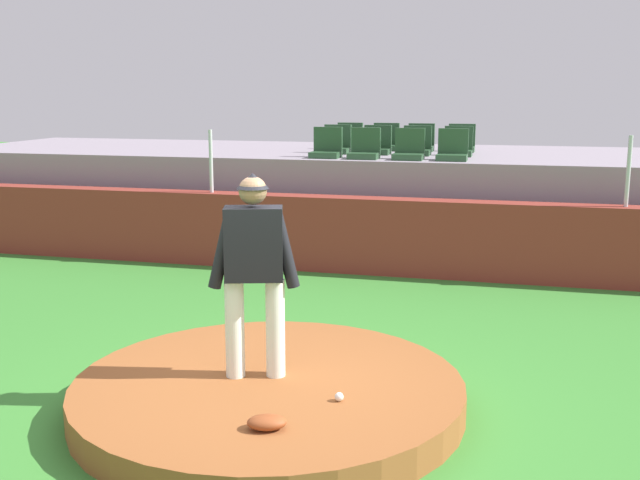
{
  "coord_description": "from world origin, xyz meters",
  "views": [
    {
      "loc": [
        1.99,
        -6.0,
        2.77
      ],
      "look_at": [
        0.0,
        1.84,
        1.17
      ],
      "focal_mm": 42.65,
      "sensor_mm": 36.0,
      "label": 1
    }
  ],
  "objects_px": {
    "stadium_chair_0": "(327,148)",
    "stadium_chair_3": "(452,150)",
    "stadium_chair_10": "(421,142)",
    "pitcher": "(254,261)",
    "stadium_chair_2": "(409,150)",
    "stadium_chair_1": "(365,149)",
    "stadium_chair_11": "(461,143)",
    "stadium_chair_4": "(337,144)",
    "stadium_chair_5": "(377,145)",
    "baseball": "(339,397)",
    "fielding_glove": "(267,422)",
    "stadium_chair_6": "(417,146)",
    "stadium_chair_9": "(386,142)",
    "stadium_chair_7": "(458,147)",
    "stadium_chair_8": "(349,141)"
  },
  "relations": [
    {
      "from": "stadium_chair_5",
      "to": "stadium_chair_10",
      "type": "height_order",
      "value": "same"
    },
    {
      "from": "stadium_chair_4",
      "to": "stadium_chair_7",
      "type": "height_order",
      "value": "same"
    },
    {
      "from": "stadium_chair_1",
      "to": "stadium_chair_6",
      "type": "xyz_separation_m",
      "value": [
        0.74,
        0.9,
        0.0
      ]
    },
    {
      "from": "stadium_chair_1",
      "to": "stadium_chair_5",
      "type": "xyz_separation_m",
      "value": [
        0.04,
        0.93,
        0.0
      ]
    },
    {
      "from": "stadium_chair_7",
      "to": "stadium_chair_10",
      "type": "xyz_separation_m",
      "value": [
        -0.75,
        0.89,
        0.0
      ]
    },
    {
      "from": "baseball",
      "to": "stadium_chair_3",
      "type": "xyz_separation_m",
      "value": [
        0.34,
        6.64,
        1.51
      ]
    },
    {
      "from": "stadium_chair_11",
      "to": "stadium_chair_3",
      "type": "bearing_deg",
      "value": 89.39
    },
    {
      "from": "baseball",
      "to": "fielding_glove",
      "type": "distance_m",
      "value": 0.76
    },
    {
      "from": "stadium_chair_5",
      "to": "stadium_chair_7",
      "type": "distance_m",
      "value": 1.41
    },
    {
      "from": "stadium_chair_1",
      "to": "stadium_chair_11",
      "type": "xyz_separation_m",
      "value": [
        1.44,
        1.82,
        0.0
      ]
    },
    {
      "from": "stadium_chair_3",
      "to": "stadium_chair_8",
      "type": "bearing_deg",
      "value": -40.53
    },
    {
      "from": "baseball",
      "to": "stadium_chair_2",
      "type": "height_order",
      "value": "stadium_chair_2"
    },
    {
      "from": "fielding_glove",
      "to": "stadium_chair_5",
      "type": "distance_m",
      "value": 8.34
    },
    {
      "from": "stadium_chair_6",
      "to": "stadium_chair_0",
      "type": "bearing_deg",
      "value": 32.0
    },
    {
      "from": "stadium_chair_6",
      "to": "stadium_chair_8",
      "type": "distance_m",
      "value": 1.66
    },
    {
      "from": "baseball",
      "to": "stadium_chair_4",
      "type": "bearing_deg",
      "value": 103.23
    },
    {
      "from": "fielding_glove",
      "to": "stadium_chair_5",
      "type": "height_order",
      "value": "stadium_chair_5"
    },
    {
      "from": "stadium_chair_3",
      "to": "stadium_chair_7",
      "type": "bearing_deg",
      "value": -91.66
    },
    {
      "from": "stadium_chair_4",
      "to": "stadium_chair_7",
      "type": "relative_size",
      "value": 1.0
    },
    {
      "from": "stadium_chair_2",
      "to": "stadium_chair_11",
      "type": "relative_size",
      "value": 1.0
    },
    {
      "from": "stadium_chair_7",
      "to": "stadium_chair_8",
      "type": "height_order",
      "value": "same"
    },
    {
      "from": "pitcher",
      "to": "stadium_chair_6",
      "type": "relative_size",
      "value": 3.63
    },
    {
      "from": "stadium_chair_10",
      "to": "pitcher",
      "type": "bearing_deg",
      "value": 86.69
    },
    {
      "from": "pitcher",
      "to": "fielding_glove",
      "type": "distance_m",
      "value": 1.49
    },
    {
      "from": "baseball",
      "to": "fielding_glove",
      "type": "xyz_separation_m",
      "value": [
        -0.41,
        -0.65,
        0.02
      ]
    },
    {
      "from": "stadium_chair_3",
      "to": "fielding_glove",
      "type": "bearing_deg",
      "value": 84.13
    },
    {
      "from": "baseball",
      "to": "stadium_chair_0",
      "type": "relative_size",
      "value": 0.15
    },
    {
      "from": "baseball",
      "to": "stadium_chair_11",
      "type": "xyz_separation_m",
      "value": [
        0.36,
        8.42,
        1.51
      ]
    },
    {
      "from": "stadium_chair_4",
      "to": "stadium_chair_2",
      "type": "bearing_deg",
      "value": 146.6
    },
    {
      "from": "stadium_chair_10",
      "to": "stadium_chair_11",
      "type": "relative_size",
      "value": 1.0
    },
    {
      "from": "stadium_chair_3",
      "to": "stadium_chair_6",
      "type": "distance_m",
      "value": 1.1
    },
    {
      "from": "stadium_chair_1",
      "to": "stadium_chair_5",
      "type": "bearing_deg",
      "value": -92.37
    },
    {
      "from": "stadium_chair_10",
      "to": "stadium_chair_4",
      "type": "bearing_deg",
      "value": 31.71
    },
    {
      "from": "stadium_chair_0",
      "to": "stadium_chair_1",
      "type": "relative_size",
      "value": 1.0
    },
    {
      "from": "stadium_chair_4",
      "to": "stadium_chair_8",
      "type": "relative_size",
      "value": 1.0
    },
    {
      "from": "stadium_chair_5",
      "to": "stadium_chair_11",
      "type": "xyz_separation_m",
      "value": [
        1.4,
        0.89,
        0.0
      ]
    },
    {
      "from": "stadium_chair_0",
      "to": "stadium_chair_3",
      "type": "distance_m",
      "value": 2.08
    },
    {
      "from": "stadium_chair_10",
      "to": "stadium_chair_11",
      "type": "height_order",
      "value": "same"
    },
    {
      "from": "pitcher",
      "to": "stadium_chair_9",
      "type": "xyz_separation_m",
      "value": [
        -0.2,
        8.08,
        0.5
      ]
    },
    {
      "from": "pitcher",
      "to": "stadium_chair_0",
      "type": "xyz_separation_m",
      "value": [
        -0.89,
        6.27,
        0.5
      ]
    },
    {
      "from": "stadium_chair_9",
      "to": "stadium_chair_0",
      "type": "bearing_deg",
      "value": 69.01
    },
    {
      "from": "pitcher",
      "to": "stadium_chair_11",
      "type": "distance_m",
      "value": 8.16
    },
    {
      "from": "stadium_chair_11",
      "to": "stadium_chair_1",
      "type": "bearing_deg",
      "value": 51.59
    },
    {
      "from": "stadium_chair_10",
      "to": "stadium_chair_0",
      "type": "bearing_deg",
      "value": 52.54
    },
    {
      "from": "stadium_chair_4",
      "to": "stadium_chair_5",
      "type": "xyz_separation_m",
      "value": [
        0.73,
        -0.01,
        0.0
      ]
    },
    {
      "from": "fielding_glove",
      "to": "stadium_chair_5",
      "type": "bearing_deg",
      "value": 77.61
    },
    {
      "from": "baseball",
      "to": "fielding_glove",
      "type": "relative_size",
      "value": 0.25
    },
    {
      "from": "stadium_chair_2",
      "to": "stadium_chair_1",
      "type": "bearing_deg",
      "value": 0.26
    },
    {
      "from": "stadium_chair_8",
      "to": "stadium_chair_11",
      "type": "distance_m",
      "value": 2.09
    },
    {
      "from": "pitcher",
      "to": "fielding_glove",
      "type": "bearing_deg",
      "value": -83.12
    }
  ]
}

